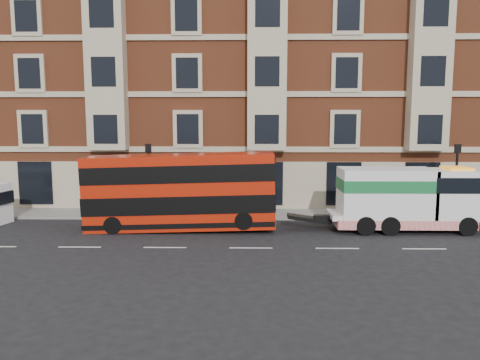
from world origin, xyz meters
name	(u,v)px	position (x,y,z in m)	size (l,w,h in m)	color
ground	(251,248)	(0.00, 0.00, 0.00)	(120.00, 120.00, 0.00)	black
sidewalk	(250,214)	(0.00, 7.50, 0.07)	(90.00, 3.00, 0.15)	slate
victorian_terrace	(257,64)	(0.50, 15.00, 10.07)	(45.00, 12.00, 20.40)	brown
lamp_post_west	(149,175)	(-6.00, 6.20, 2.68)	(0.35, 0.15, 4.35)	black
lamp_post_east	(456,175)	(12.00, 6.20, 2.68)	(0.35, 0.15, 4.35)	black
double_decker_bus	(180,190)	(-3.76, 3.55, 2.16)	(10.06, 2.31, 4.07)	#B21D09
tow_truck	(407,198)	(8.29, 3.55, 1.78)	(8.05, 2.38, 3.35)	white
pedestrian	(112,201)	(-8.44, 6.83, 1.00)	(0.62, 0.41, 1.70)	#241C39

